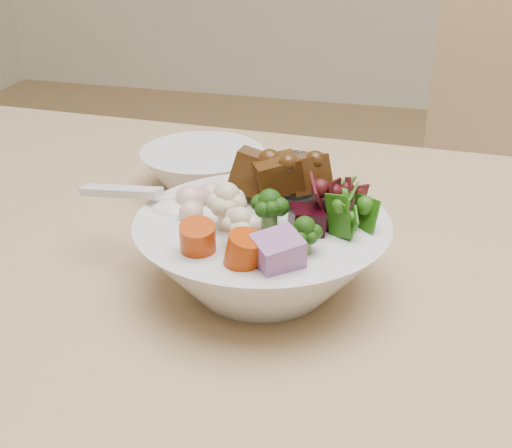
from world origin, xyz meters
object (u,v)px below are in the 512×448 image
dining_table (423,388)px  food_bowl (264,249)px  side_bowl (203,170)px  water_glass (291,212)px

dining_table → food_bowl: bearing=175.5°
dining_table → food_bowl: size_ratio=6.83×
food_bowl → side_bowl: bearing=122.4°
food_bowl → side_bowl: (-0.13, 0.21, -0.02)m
food_bowl → water_glass: size_ratio=2.29×
dining_table → side_bowl: bearing=144.2°
side_bowl → food_bowl: bearing=-57.6°
water_glass → side_bowl: 0.20m
water_glass → side_bowl: (-0.14, 0.14, -0.02)m
food_bowl → side_bowl: food_bowl is taller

